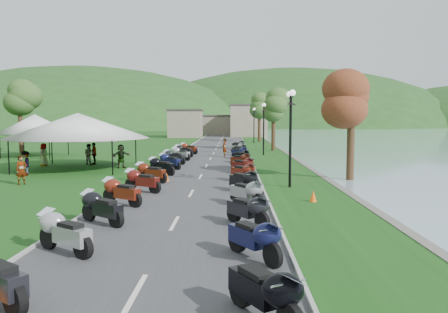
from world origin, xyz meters
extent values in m
cube|color=#3E3E41|center=(0.00, 40.00, 0.01)|extent=(7.00, 120.00, 0.02)
cube|color=gray|center=(-2.00, 85.00, 2.50)|extent=(18.00, 16.00, 5.00)
imported|color=slate|center=(-9.56, 18.68, 0.00)|extent=(0.72, 0.72, 1.61)
imported|color=slate|center=(-9.23, 28.88, 0.00)|extent=(0.91, 0.72, 1.64)
imported|color=slate|center=(-11.08, 22.35, 0.00)|extent=(0.80, 1.10, 1.58)
camera|label=1|loc=(2.02, -4.76, 3.64)|focal=35.00mm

